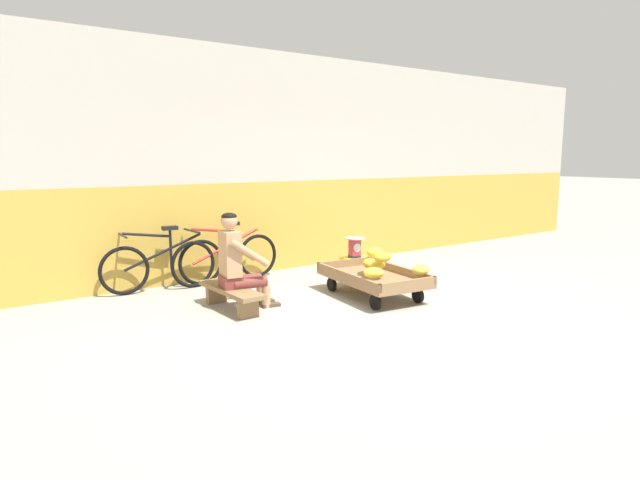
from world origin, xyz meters
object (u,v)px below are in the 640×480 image
at_px(plastic_crate, 355,267).
at_px(bicycle_far_left, 226,258).
at_px(banana_cart, 373,278).
at_px(bicycle_near_left, 164,264).
at_px(vendor_seated, 238,262).
at_px(shopping_bag, 373,273).
at_px(low_bench, 231,293).
at_px(weighing_scale, 355,247).

bearing_deg(plastic_crate, bicycle_far_left, 153.87).
relative_size(banana_cart, bicycle_far_left, 0.92).
bearing_deg(bicycle_near_left, banana_cart, -42.67).
relative_size(banana_cart, vendor_seated, 1.34).
xyz_separation_m(vendor_seated, shopping_bag, (2.20, 0.13, -0.45)).
bearing_deg(bicycle_far_left, low_bench, -113.76).
distance_m(vendor_seated, bicycle_far_left, 1.42).
height_order(low_bench, plastic_crate, plastic_crate).
bearing_deg(bicycle_near_left, vendor_seated, -74.27).
xyz_separation_m(banana_cart, low_bench, (-1.74, 0.51, -0.04)).
bearing_deg(low_bench, plastic_crate, 12.25).
xyz_separation_m(weighing_scale, bicycle_near_left, (-2.55, 0.89, -0.10)).
bearing_deg(vendor_seated, plastic_crate, 13.03).
distance_m(vendor_seated, shopping_bag, 2.24).
relative_size(banana_cart, bicycle_near_left, 0.92).
relative_size(bicycle_near_left, shopping_bag, 6.92).
xyz_separation_m(banana_cart, bicycle_far_left, (-1.16, 1.81, 0.11)).
relative_size(bicycle_near_left, bicycle_far_left, 1.00).
bearing_deg(shopping_bag, low_bench, -176.92).
distance_m(low_bench, shopping_bag, 2.29).
distance_m(plastic_crate, bicycle_far_left, 1.87).
xyz_separation_m(banana_cart, shopping_bag, (0.54, 0.63, -0.12)).
height_order(banana_cart, weighing_scale, weighing_scale).
bearing_deg(shopping_bag, plastic_crate, 95.97).
distance_m(bicycle_near_left, bicycle_far_left, 0.88).
xyz_separation_m(low_bench, shopping_bag, (2.28, 0.12, -0.08)).
height_order(plastic_crate, bicycle_far_left, bicycle_far_left).
relative_size(weighing_scale, shopping_bag, 1.25).
distance_m(banana_cart, low_bench, 1.81).
bearing_deg(plastic_crate, weighing_scale, -90.00).
height_order(weighing_scale, bicycle_near_left, bicycle_near_left).
bearing_deg(weighing_scale, vendor_seated, -167.00).
height_order(bicycle_far_left, shopping_bag, bicycle_far_left).
distance_m(low_bench, bicycle_far_left, 1.44).
bearing_deg(vendor_seated, bicycle_far_left, 69.69).
distance_m(bicycle_near_left, shopping_bag, 2.88).
height_order(banana_cart, shopping_bag, banana_cart).
bearing_deg(bicycle_far_left, banana_cart, -57.29).
xyz_separation_m(plastic_crate, bicycle_near_left, (-2.55, 0.89, 0.20)).
relative_size(low_bench, bicycle_near_left, 0.67).
distance_m(banana_cart, plastic_crate, 1.12).
distance_m(vendor_seated, plastic_crate, 2.25).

